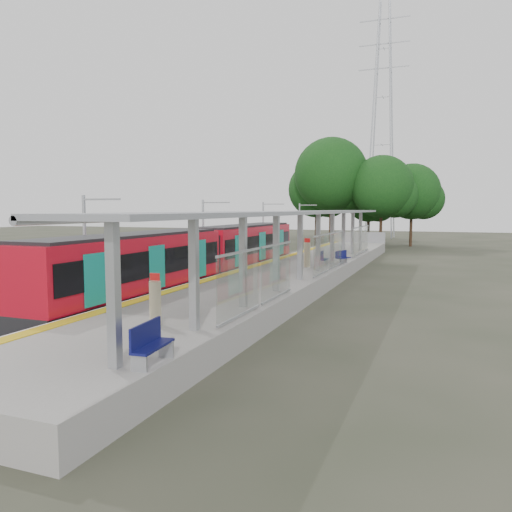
{
  "coord_description": "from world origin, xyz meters",
  "views": [
    {
      "loc": [
        9.24,
        -11.61,
        4.77
      ],
      "look_at": [
        -0.06,
        12.79,
        2.3
      ],
      "focal_mm": 35.0,
      "sensor_mm": 36.0,
      "label": 1
    }
  ],
  "objects_px": {
    "bench_far": "(323,258)",
    "info_pillar_near": "(155,303)",
    "info_pillar_far": "(307,255)",
    "litter_bin": "(277,270)",
    "train": "(201,254)",
    "bench_mid": "(342,257)",
    "bench_near": "(150,342)"
  },
  "relations": [
    {
      "from": "bench_far",
      "to": "info_pillar_near",
      "type": "bearing_deg",
      "value": -95.52
    },
    {
      "from": "info_pillar_far",
      "to": "info_pillar_near",
      "type": "bearing_deg",
      "value": -86.79
    },
    {
      "from": "info_pillar_near",
      "to": "litter_bin",
      "type": "relative_size",
      "value": 1.88
    },
    {
      "from": "train",
      "to": "info_pillar_near",
      "type": "relative_size",
      "value": 16.24
    },
    {
      "from": "train",
      "to": "bench_mid",
      "type": "height_order",
      "value": "train"
    },
    {
      "from": "train",
      "to": "info_pillar_near",
      "type": "bearing_deg",
      "value": -68.93
    },
    {
      "from": "bench_near",
      "to": "litter_bin",
      "type": "bearing_deg",
      "value": 91.91
    },
    {
      "from": "bench_mid",
      "to": "info_pillar_near",
      "type": "height_order",
      "value": "info_pillar_near"
    },
    {
      "from": "bench_mid",
      "to": "litter_bin",
      "type": "bearing_deg",
      "value": -80.56
    },
    {
      "from": "info_pillar_far",
      "to": "litter_bin",
      "type": "relative_size",
      "value": 2.07
    },
    {
      "from": "bench_mid",
      "to": "bench_far",
      "type": "height_order",
      "value": "bench_far"
    },
    {
      "from": "info_pillar_near",
      "to": "info_pillar_far",
      "type": "distance_m",
      "value": 17.55
    },
    {
      "from": "bench_far",
      "to": "info_pillar_far",
      "type": "distance_m",
      "value": 1.5
    },
    {
      "from": "bench_far",
      "to": "info_pillar_near",
      "type": "relative_size",
      "value": 0.83
    },
    {
      "from": "train",
      "to": "info_pillar_near",
      "type": "distance_m",
      "value": 13.87
    },
    {
      "from": "litter_bin",
      "to": "info_pillar_near",
      "type": "bearing_deg",
      "value": -90.92
    },
    {
      "from": "bench_near",
      "to": "info_pillar_near",
      "type": "relative_size",
      "value": 0.9
    },
    {
      "from": "bench_mid",
      "to": "info_pillar_far",
      "type": "distance_m",
      "value": 3.33
    },
    {
      "from": "train",
      "to": "bench_near",
      "type": "distance_m",
      "value": 18.03
    },
    {
      "from": "train",
      "to": "bench_near",
      "type": "relative_size",
      "value": 17.95
    },
    {
      "from": "train",
      "to": "bench_mid",
      "type": "bearing_deg",
      "value": 46.19
    },
    {
      "from": "bench_mid",
      "to": "litter_bin",
      "type": "height_order",
      "value": "bench_mid"
    },
    {
      "from": "train",
      "to": "bench_mid",
      "type": "distance_m",
      "value": 10.3
    },
    {
      "from": "bench_near",
      "to": "bench_far",
      "type": "height_order",
      "value": "bench_near"
    },
    {
      "from": "train",
      "to": "litter_bin",
      "type": "height_order",
      "value": "train"
    },
    {
      "from": "bench_mid",
      "to": "info_pillar_near",
      "type": "distance_m",
      "value": 20.47
    },
    {
      "from": "bench_near",
      "to": "litter_bin",
      "type": "relative_size",
      "value": 1.7
    },
    {
      "from": "bench_far",
      "to": "info_pillar_far",
      "type": "height_order",
      "value": "info_pillar_far"
    },
    {
      "from": "train",
      "to": "info_pillar_far",
      "type": "xyz_separation_m",
      "value": [
        5.37,
        4.61,
        -0.24
      ]
    },
    {
      "from": "bench_far",
      "to": "litter_bin",
      "type": "xyz_separation_m",
      "value": [
        -0.92,
        -6.95,
        -0.05
      ]
    },
    {
      "from": "bench_near",
      "to": "info_pillar_near",
      "type": "xyz_separation_m",
      "value": [
        -2.13,
        3.62,
        0.2
      ]
    },
    {
      "from": "bench_mid",
      "to": "bench_far",
      "type": "relative_size",
      "value": 0.98
    }
  ]
}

